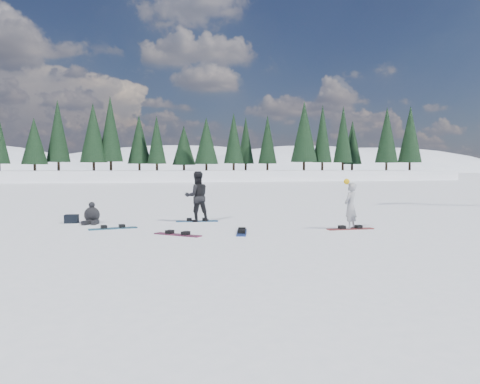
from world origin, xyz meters
name	(u,v)px	position (x,y,z in m)	size (l,w,h in m)	color
ground	(286,226)	(0.00, 0.00, 0.00)	(420.00, 420.00, 0.00)	white
alpine_backdrop	(111,205)	(-11.72, 189.16, -13.97)	(412.50, 227.00, 53.20)	white
snowboarder_woman	(350,206)	(1.73, -1.17, 0.75)	(0.64, 0.60, 1.60)	gray
snowboarder_man	(197,197)	(-2.64, 2.07, 0.90)	(0.88, 0.68, 1.81)	black
seated_rider	(92,215)	(-6.28, 2.41, 0.29)	(0.66, 0.96, 0.75)	black
gear_bag	(71,219)	(-6.98, 2.65, 0.15)	(0.45, 0.30, 0.30)	black
snowboard_woman	(350,229)	(1.73, -1.17, 0.01)	(1.50, 0.28, 0.03)	maroon
snowboard_man	(197,221)	(-2.64, 2.07, 0.01)	(1.50, 0.28, 0.03)	#19578B
snowboard_loose_c	(113,228)	(-5.52, 0.72, 0.01)	(1.50, 0.28, 0.03)	#186789
snowboard_loose_a	(242,232)	(-1.78, -1.15, 0.01)	(1.50, 0.28, 0.03)	navy
snowboard_loose_b	(178,235)	(-3.68, -1.16, 0.01)	(1.50, 0.28, 0.03)	maroon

